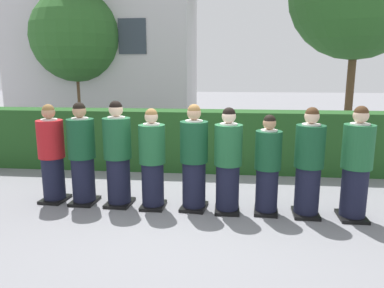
# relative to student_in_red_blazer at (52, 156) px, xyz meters

# --- Properties ---
(ground_plane) EXTENTS (60.00, 60.00, 0.00)m
(ground_plane) POSITION_rel_student_in_red_blazer_xyz_m (2.34, -0.12, -0.78)
(ground_plane) COLOR slate
(student_in_red_blazer) EXTENTS (0.42, 0.53, 1.63)m
(student_in_red_blazer) POSITION_rel_student_in_red_blazer_xyz_m (0.00, 0.00, 0.00)
(student_in_red_blazer) COLOR black
(student_in_red_blazer) RESTS_ON ground
(student_front_row_1) EXTENTS (0.43, 0.49, 1.67)m
(student_front_row_1) POSITION_rel_student_in_red_blazer_xyz_m (0.53, -0.04, 0.02)
(student_front_row_1) COLOR black
(student_front_row_1) RESTS_ON ground
(student_front_row_2) EXTENTS (0.44, 0.55, 1.70)m
(student_front_row_2) POSITION_rel_student_in_red_blazer_xyz_m (1.13, -0.06, 0.03)
(student_front_row_2) COLOR black
(student_front_row_2) RESTS_ON ground
(student_front_row_3) EXTENTS (0.41, 0.46, 1.59)m
(student_front_row_3) POSITION_rel_student_in_red_blazer_xyz_m (1.71, -0.12, -0.02)
(student_front_row_3) COLOR black
(student_front_row_3) RESTS_ON ground
(student_front_row_4) EXTENTS (0.44, 0.55, 1.66)m
(student_front_row_4) POSITION_rel_student_in_red_blazer_xyz_m (2.36, -0.11, 0.02)
(student_front_row_4) COLOR black
(student_front_row_4) RESTS_ON ground
(student_front_row_5) EXTENTS (0.42, 0.51, 1.62)m
(student_front_row_5) POSITION_rel_student_in_red_blazer_xyz_m (2.89, -0.17, -0.00)
(student_front_row_5) COLOR black
(student_front_row_5) RESTS_ON ground
(student_front_row_6) EXTENTS (0.40, 0.50, 1.52)m
(student_front_row_6) POSITION_rel_student_in_red_blazer_xyz_m (3.49, -0.17, -0.05)
(student_front_row_6) COLOR black
(student_front_row_6) RESTS_ON ground
(student_front_row_7) EXTENTS (0.43, 0.49, 1.65)m
(student_front_row_7) POSITION_rel_student_in_red_blazer_xyz_m (4.08, -0.21, 0.01)
(student_front_row_7) COLOR black
(student_front_row_7) RESTS_ON ground
(student_front_row_8) EXTENTS (0.44, 0.49, 1.68)m
(student_front_row_8) POSITION_rel_student_in_red_blazer_xyz_m (4.74, -0.26, 0.02)
(student_front_row_8) COLOR black
(student_front_row_8) RESTS_ON ground
(hedge) EXTENTS (10.69, 0.70, 1.30)m
(hedge) POSITION_rel_student_in_red_blazer_xyz_m (2.34, 2.19, -0.12)
(hedge) COLOR #214C1E
(hedge) RESTS_ON ground
(school_building_main) EXTENTS (6.73, 3.83, 7.06)m
(school_building_main) POSITION_rel_student_in_red_blazer_xyz_m (-1.66, 8.08, 2.84)
(school_building_main) COLOR silver
(school_building_main) RESTS_ON ground
(oak_tree_left) EXTENTS (2.94, 2.94, 4.69)m
(oak_tree_left) POSITION_rel_student_in_red_blazer_xyz_m (-2.13, 6.39, 2.43)
(oak_tree_left) COLOR brown
(oak_tree_left) RESTS_ON ground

